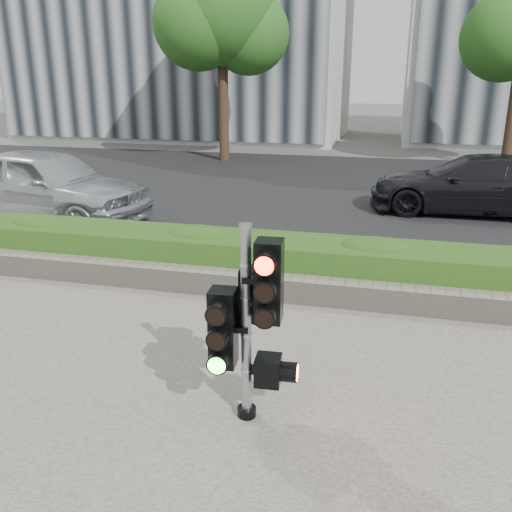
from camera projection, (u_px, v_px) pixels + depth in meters
The scene contains 9 objects.
ground at pixel (226, 364), 6.03m from camera, with size 120.00×120.00×0.00m, color #51514C.
road at pixel (330, 189), 15.23m from camera, with size 60.00×13.00×0.02m, color black.
curb at pixel (282, 267), 8.91m from camera, with size 60.00×0.25×0.12m, color gray.
stone_wall at pixel (265, 286), 7.71m from camera, with size 12.00×0.32×0.34m, color gray.
hedge at pixel (275, 260), 8.26m from camera, with size 12.00×1.00×0.68m, color #518D2B.
tree_left at pixel (222, 15), 18.86m from camera, with size 4.61×4.03×7.34m.
traffic_signal at pixel (250, 314), 4.76m from camera, with size 0.65×0.49×1.86m.
car_silver at pixel (47, 185), 11.69m from camera, with size 1.86×4.62×1.57m, color silver.
car_dark at pixel (473, 184), 12.39m from camera, with size 1.87×4.59×1.33m, color black.
Camera 1 is at (1.62, -5.10, 3.05)m, focal length 38.00 mm.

